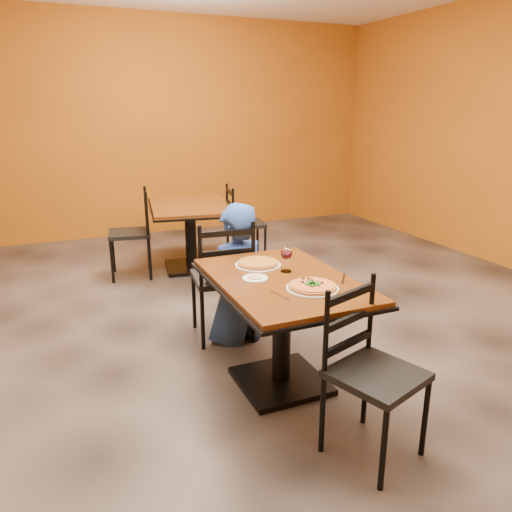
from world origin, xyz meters
name	(u,v)px	position (x,y,z in m)	size (l,w,h in m)	color
floor	(252,351)	(0.00, 0.00, 0.00)	(7.00, 8.00, 0.01)	black
wall_back	(141,128)	(0.00, 4.00, 1.50)	(7.00, 0.01, 3.00)	#A75912
table_main	(282,307)	(0.00, -0.50, 0.56)	(0.83, 1.23, 0.75)	brown
table_second	(190,221)	(0.14, 2.13, 0.56)	(1.05, 1.39, 0.75)	brown
chair_main_near	(377,376)	(0.14, -1.31, 0.46)	(0.42, 0.42, 0.92)	black
chair_main_far	(222,278)	(-0.11, 0.35, 0.49)	(0.44, 0.44, 0.97)	black
chair_second_left	(129,234)	(-0.53, 2.13, 0.47)	(0.43, 0.43, 0.95)	black
chair_second_right	(246,224)	(0.81, 2.13, 0.46)	(0.41, 0.41, 0.91)	black
diner	(235,272)	(-0.02, 0.28, 0.55)	(0.56, 0.37, 1.09)	navy
plate_main	(312,288)	(0.07, -0.75, 0.76)	(0.31, 0.31, 0.01)	white
pizza_main	(312,286)	(0.07, -0.75, 0.77)	(0.28, 0.28, 0.02)	maroon
plate_far	(258,265)	(-0.04, -0.21, 0.76)	(0.31, 0.31, 0.01)	white
pizza_far	(258,263)	(-0.04, -0.21, 0.77)	(0.28, 0.28, 0.02)	#AF8121
side_plate	(255,278)	(-0.17, -0.45, 0.76)	(0.16, 0.16, 0.01)	white
dip	(255,277)	(-0.17, -0.45, 0.76)	(0.09, 0.09, 0.01)	tan
wine_glass	(286,258)	(0.08, -0.39, 0.84)	(0.08, 0.08, 0.18)	white
fork	(279,295)	(-0.15, -0.76, 0.75)	(0.01, 0.19, 0.00)	silver
knife	(343,279)	(0.34, -0.66, 0.75)	(0.01, 0.21, 0.00)	silver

